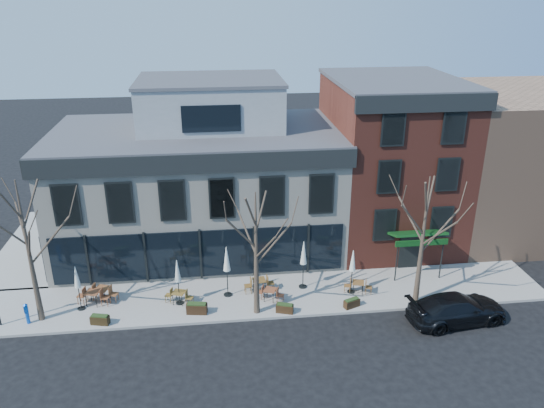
{
  "coord_description": "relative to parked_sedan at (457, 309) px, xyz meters",
  "views": [
    {
      "loc": [
        0.93,
        -28.37,
        16.65
      ],
      "look_at": [
        4.54,
        2.0,
        4.05
      ],
      "focal_mm": 35.0,
      "sensor_mm": 36.0,
      "label": 1
    }
  ],
  "objects": [
    {
      "name": "planter_3",
      "position": [
        -5.24,
        1.77,
        -0.38
      ],
      "size": [
        0.98,
        0.68,
        0.51
      ],
      "color": "#301E10",
      "rests_on": "sidewalk_front"
    },
    {
      "name": "cafe_set_0",
      "position": [
        -19.5,
        3.76,
        -0.12
      ],
      "size": [
        1.93,
        0.93,
        0.99
      ],
      "color": "brown",
      "rests_on": "sidewalk_front"
    },
    {
      "name": "umbrella_0",
      "position": [
        -20.11,
        3.33,
        1.25
      ],
      "size": [
        0.43,
        0.43,
        2.66
      ],
      "color": "black",
      "rests_on": "sidewalk_front"
    },
    {
      "name": "call_box",
      "position": [
        -22.6,
        2.28,
        0.02
      ],
      "size": [
        0.24,
        0.24,
        1.22
      ],
      "color": "#0D46AC",
      "rests_on": "sidewalk_front"
    },
    {
      "name": "umbrella_1",
      "position": [
        -14.74,
        3.25,
        1.31
      ],
      "size": [
        0.44,
        0.44,
        2.74
      ],
      "color": "black",
      "rests_on": "sidewalk_front"
    },
    {
      "name": "sidewalk_side",
      "position": [
        -24.77,
        11.8,
        -0.7
      ],
      "size": [
        4.5,
        12.0,
        0.15
      ],
      "primitive_type": "cube",
      "color": "gray",
      "rests_on": "ground"
    },
    {
      "name": "tree_mid",
      "position": [
        -10.51,
        1.9,
        3.01
      ],
      "size": [
        3.5,
        3.55,
        7.04
      ],
      "color": "#382B21",
      "rests_on": "sidewalk_front"
    },
    {
      "name": "planter_0",
      "position": [
        -18.82,
        1.77,
        -0.36
      ],
      "size": [
        1.02,
        0.59,
        0.54
      ],
      "color": "black",
      "rests_on": "sidewalk_front"
    },
    {
      "name": "cafe_set_1",
      "position": [
        -19.06,
        4.1,
        -0.13
      ],
      "size": [
        1.89,
        1.0,
        0.97
      ],
      "color": "brown",
      "rests_on": "sidewalk_front"
    },
    {
      "name": "corner_building",
      "position": [
        -13.44,
        10.87,
        3.94
      ],
      "size": [
        18.39,
        10.39,
        11.1
      ],
      "color": "beige",
      "rests_on": "ground"
    },
    {
      "name": "tree_right",
      "position": [
        -1.5,
        1.9,
        3.24
      ],
      "size": [
        3.72,
        3.77,
        7.48
      ],
      "color": "#382B21",
      "rests_on": "sidewalk_front"
    },
    {
      "name": "umbrella_3",
      "position": [
        -7.58,
        4.17,
        1.48
      ],
      "size": [
        0.48,
        0.48,
        2.99
      ],
      "color": "black",
      "rests_on": "sidewalk_front"
    },
    {
      "name": "cafe_set_3",
      "position": [
        -10.18,
        4.0,
        -0.14
      ],
      "size": [
        1.83,
        0.8,
        0.95
      ],
      "color": "brown",
      "rests_on": "sidewalk_front"
    },
    {
      "name": "cafe_set_2",
      "position": [
        -14.76,
        3.3,
        -0.18
      ],
      "size": [
        1.7,
        0.94,
        0.87
      ],
      "color": "brown",
      "rests_on": "sidewalk_front"
    },
    {
      "name": "cafe_set_5",
      "position": [
        -4.52,
        3.17,
        -0.19
      ],
      "size": [
        1.68,
        0.82,
        0.86
      ],
      "color": "brown",
      "rests_on": "sidewalk_front"
    },
    {
      "name": "red_brick_building",
      "position": [
        -0.52,
        10.78,
        4.86
      ],
      "size": [
        8.2,
        11.78,
        11.18
      ],
      "color": "maroon",
      "rests_on": "ground"
    },
    {
      "name": "cafe_set_4",
      "position": [
        -9.66,
        2.99,
        -0.19
      ],
      "size": [
        1.65,
        1.04,
        0.86
      ],
      "color": "brown",
      "rests_on": "sidewalk_front"
    },
    {
      "name": "tree_corner",
      "position": [
        -22.0,
        2.6,
        3.47
      ],
      "size": [
        3.93,
        3.98,
        7.92
      ],
      "color": "#382B21",
      "rests_on": "sidewalk_front"
    },
    {
      "name": "planter_1",
      "position": [
        -13.76,
        2.18,
        -0.32
      ],
      "size": [
        1.16,
        0.61,
        0.62
      ],
      "color": "black",
      "rests_on": "sidewalk_front"
    },
    {
      "name": "umbrella_2",
      "position": [
        -12.02,
        3.8,
        1.55
      ],
      "size": [
        0.49,
        0.49,
        3.09
      ],
      "color": "black",
      "rests_on": "sidewalk_front"
    },
    {
      "name": "parked_sedan",
      "position": [
        0.0,
        0.0,
        0.0
      ],
      "size": [
        5.6,
        2.84,
        1.56
      ],
      "primitive_type": "imported",
      "rotation": [
        0.0,
        0.0,
        1.7
      ],
      "color": "black",
      "rests_on": "ground"
    },
    {
      "name": "ground",
      "position": [
        -13.52,
        5.8,
        -0.78
      ],
      "size": [
        120.0,
        120.0,
        0.0
      ],
      "primitive_type": "plane",
      "color": "black",
      "rests_on": "ground"
    },
    {
      "name": "umbrella_4",
      "position": [
        -4.89,
        3.28,
        1.3
      ],
      "size": [
        0.44,
        0.44,
        2.73
      ],
      "color": "black",
      "rests_on": "sidewalk_front"
    },
    {
      "name": "bg_building",
      "position": [
        9.48,
        11.8,
        4.22
      ],
      "size": [
        12.0,
        12.0,
        10.0
      ],
      "primitive_type": "cube",
      "color": "#8C664C",
      "rests_on": "ground"
    },
    {
      "name": "sidewalk_front",
      "position": [
        -10.27,
        3.65,
        -0.7
      ],
      "size": [
        33.5,
        4.7,
        0.15
      ],
      "primitive_type": "cube",
      "color": "gray",
      "rests_on": "ground"
    },
    {
      "name": "planter_2",
      "position": [
        -9.01,
        1.69,
        -0.37
      ],
      "size": [
        1.01,
        0.64,
        0.53
      ],
      "color": "#311F10",
      "rests_on": "sidewalk_front"
    }
  ]
}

